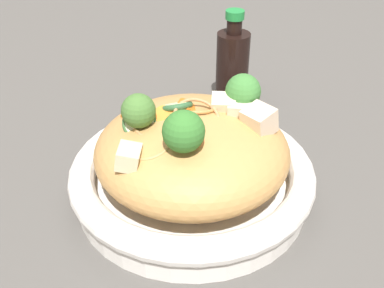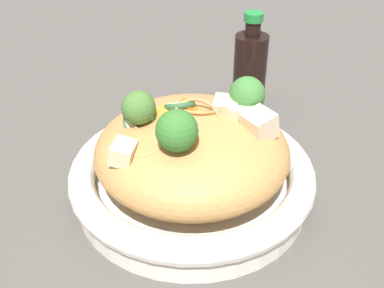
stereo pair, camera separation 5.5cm
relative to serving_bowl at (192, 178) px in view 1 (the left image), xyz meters
The scene contains 8 objects.
ground_plane 0.03m from the serving_bowl, ahead, with size 3.00×3.00×0.00m, color #4D4A47.
serving_bowl is the anchor object (origin of this frame).
noodle_heap 0.04m from the serving_bowl, 112.57° to the left, with size 0.23×0.23×0.10m.
broccoli_florets 0.10m from the serving_bowl, 157.78° to the right, with size 0.16×0.17×0.06m.
carrot_coins 0.09m from the serving_bowl, 88.97° to the left, with size 0.10×0.12×0.04m.
zucchini_slices 0.09m from the serving_bowl, 83.04° to the left, with size 0.08×0.08×0.03m.
chicken_chunks 0.09m from the serving_bowl, 88.15° to the right, with size 0.13×0.17×0.04m.
soy_sauce_bottle 0.24m from the serving_bowl, ahead, with size 0.05×0.05×0.16m.
Camera 1 is at (-0.45, -0.07, 0.38)m, focal length 44.43 mm.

